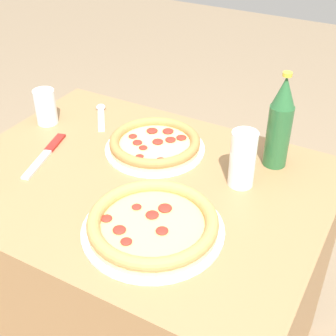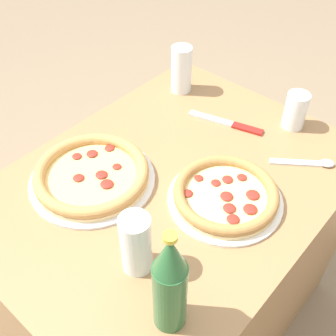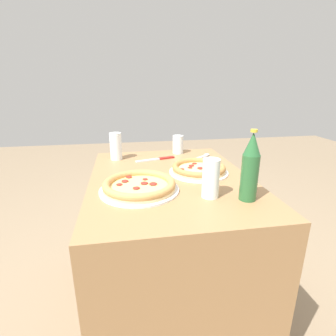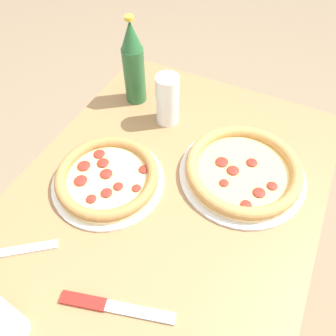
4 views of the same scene
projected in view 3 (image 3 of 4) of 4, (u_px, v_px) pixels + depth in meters
ground_plane at (170, 299)px, 1.46m from camera, size 8.00×8.00×0.00m
table at (170, 243)px, 1.35m from camera, size 0.98×0.74×0.73m
pizza_salami at (139, 186)px, 1.07m from camera, size 0.33×0.33×0.05m
pizza_margherita at (199, 169)px, 1.28m from camera, size 0.29×0.29×0.04m
glass_water at (178, 145)px, 1.62m from camera, size 0.07×0.07×0.11m
glass_mango_juice at (116, 147)px, 1.49m from camera, size 0.07×0.07×0.15m
glass_red_wine at (211, 180)px, 1.00m from camera, size 0.07×0.07×0.15m
beer_bottle at (250, 168)px, 0.96m from camera, size 0.06×0.06×0.27m
knife at (157, 159)px, 1.50m from camera, size 0.08×0.23×0.01m
spoon at (202, 156)px, 1.55m from camera, size 0.12×0.15×0.01m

